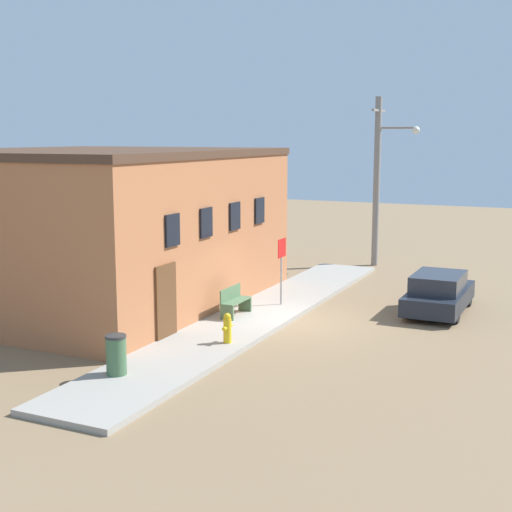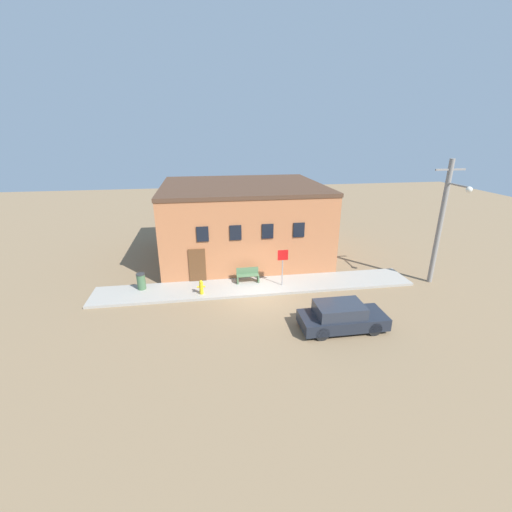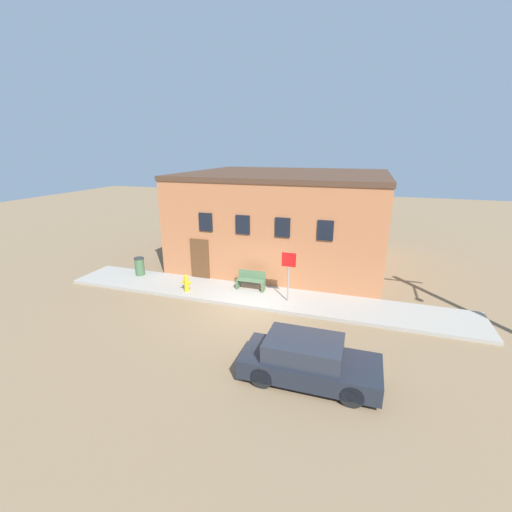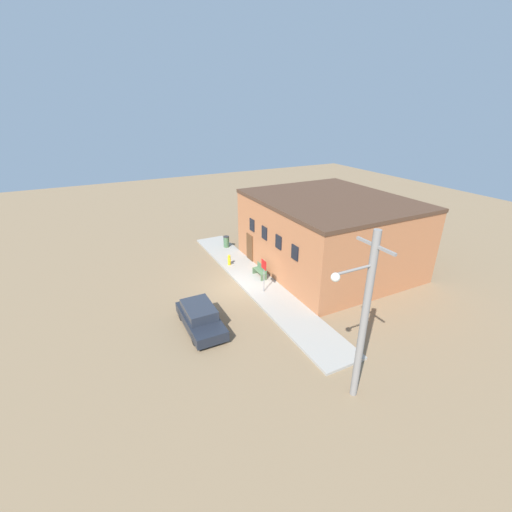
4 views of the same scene
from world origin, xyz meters
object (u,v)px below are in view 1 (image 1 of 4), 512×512
Objects in this scene: bench at (235,302)px; parked_car at (439,293)px; stop_sign at (282,259)px; utility_pole at (379,177)px; fire_hydrant at (227,328)px; trash_bin at (116,355)px.

bench is 0.33× the size of parked_car.
utility_pole is at bearing -4.40° from stop_sign.
utility_pole is (13.94, -0.29, 3.37)m from fire_hydrant.
stop_sign is at bearing 175.60° from utility_pole.
stop_sign is 2.32× the size of trash_bin.
stop_sign is 2.37m from bench.
bench is at bearing 0.05° from trash_bin.
stop_sign is 0.55× the size of parked_car.
bench is at bearing 23.00° from fire_hydrant.
bench is at bearing 158.71° from stop_sign.
utility_pole is (11.15, -1.47, 3.35)m from bench.
utility_pole is at bearing 28.90° from parked_car.
fire_hydrant is 3.61m from trash_bin.
bench is at bearing 172.49° from utility_pole.
stop_sign is (4.74, 0.42, 1.12)m from fire_hydrant.
parked_car is at bearing -34.41° from fire_hydrant.
utility_pole is 1.84× the size of parked_car.
bench is (2.78, 1.18, 0.02)m from fire_hydrant.
bench is 0.18× the size of utility_pole.
parked_car is at bearing -56.77° from bench.
bench is 6.70m from parked_car.
fire_hydrant is 0.21× the size of parked_car.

